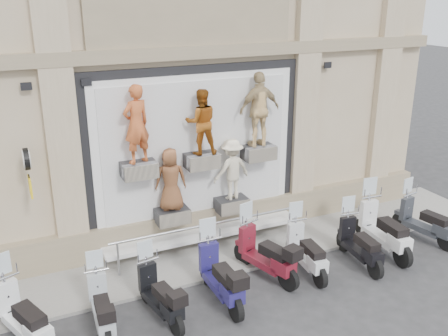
{
  "coord_description": "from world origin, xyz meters",
  "views": [
    {
      "loc": [
        -4.28,
        -7.95,
        6.16
      ],
      "look_at": [
        0.27,
        1.9,
        2.31
      ],
      "focal_mm": 40.0,
      "sensor_mm": 36.0,
      "label": 1
    }
  ],
  "objects": [
    {
      "name": "scooter_h",
      "position": [
        3.05,
        0.24,
        0.75
      ],
      "size": [
        0.73,
        1.9,
        1.51
      ],
      "primitive_type": null,
      "rotation": [
        0.0,
        0.0,
        -0.11
      ],
      "color": "black",
      "rests_on": "ground"
    },
    {
      "name": "scooter_i",
      "position": [
        3.96,
        0.47,
        0.87
      ],
      "size": [
        0.8,
        2.18,
        1.74
      ],
      "primitive_type": null,
      "rotation": [
        0.0,
        0.0,
        -0.08
      ],
      "color": "silver",
      "rests_on": "ground"
    },
    {
      "name": "sidewalk",
      "position": [
        0.0,
        2.1,
        0.04
      ],
      "size": [
        16.0,
        2.2,
        0.08
      ],
      "primitive_type": "cube",
      "color": "#989590",
      "rests_on": "ground"
    },
    {
      "name": "ground",
      "position": [
        0.0,
        0.0,
        0.0
      ],
      "size": [
        90.0,
        90.0,
        0.0
      ],
      "primitive_type": "plane",
      "color": "#2D2D30",
      "rests_on": "ground"
    },
    {
      "name": "shop_vitrine",
      "position": [
        0.1,
        2.75,
        2.43
      ],
      "size": [
        5.6,
        0.83,
        4.3
      ],
      "color": "black",
      "rests_on": "ground"
    },
    {
      "name": "scooter_d",
      "position": [
        -1.9,
        0.21,
        0.73
      ],
      "size": [
        0.8,
        1.86,
        1.46
      ],
      "primitive_type": null,
      "rotation": [
        0.0,
        0.0,
        0.16
      ],
      "color": "black",
      "rests_on": "ground"
    },
    {
      "name": "scooter_g",
      "position": [
        1.7,
        0.48,
        0.76
      ],
      "size": [
        0.73,
        1.91,
        1.52
      ],
      "primitive_type": null,
      "rotation": [
        0.0,
        0.0,
        -0.1
      ],
      "color": "silver",
      "rests_on": "ground"
    },
    {
      "name": "scooter_f",
      "position": [
        0.74,
        0.69,
        0.81
      ],
      "size": [
        1.09,
        2.08,
        1.62
      ],
      "primitive_type": null,
      "rotation": [
        0.0,
        0.0,
        0.27
      ],
      "color": "maroon",
      "rests_on": "ground"
    },
    {
      "name": "clock_sign_bracket",
      "position": [
        -3.9,
        2.47,
        2.8
      ],
      "size": [
        0.1,
        0.8,
        1.02
      ],
      "color": "black",
      "rests_on": "ground"
    },
    {
      "name": "scooter_b",
      "position": [
        -4.4,
        0.5,
        0.81
      ],
      "size": [
        1.29,
        2.07,
        1.62
      ],
      "primitive_type": null,
      "rotation": [
        0.0,
        0.0,
        0.38
      ],
      "color": "white",
      "rests_on": "ground"
    },
    {
      "name": "scooter_j",
      "position": [
        5.37,
        0.51,
        0.77
      ],
      "size": [
        0.87,
        1.97,
        1.54
      ],
      "primitive_type": null,
      "rotation": [
        0.0,
        0.0,
        0.17
      ],
      "color": "#292C32",
      "rests_on": "ground"
    },
    {
      "name": "scooter_e",
      "position": [
        -0.58,
        0.24,
        0.82
      ],
      "size": [
        0.59,
        2.01,
        1.63
      ],
      "primitive_type": null,
      "rotation": [
        0.0,
        0.0,
        0.0
      ],
      "color": "navy",
      "rests_on": "ground"
    },
    {
      "name": "guard_rail",
      "position": [
        0.0,
        2.0,
        0.47
      ],
      "size": [
        5.06,
        0.1,
        0.93
      ],
      "primitive_type": null,
      "color": "#9EA0A5",
      "rests_on": "ground"
    },
    {
      "name": "scooter_c",
      "position": [
        -3.02,
        0.32,
        0.71
      ],
      "size": [
        0.62,
        1.78,
        1.42
      ],
      "primitive_type": null,
      "rotation": [
        0.0,
        0.0,
        -0.06
      ],
      "color": "#A1A7AE",
      "rests_on": "ground"
    }
  ]
}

